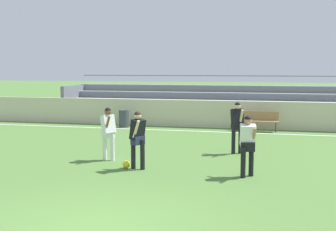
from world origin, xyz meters
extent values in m
plane|color=#517A38|center=(0.00, 0.00, 0.00)|extent=(160.00, 160.00, 0.00)
cube|color=white|center=(0.00, 11.90, 0.00)|extent=(44.00, 0.12, 0.01)
cube|color=beige|center=(0.00, 13.25, 0.65)|extent=(48.00, 0.16, 1.30)
cube|color=#B2B2B7|center=(3.28, 14.06, 0.37)|extent=(22.25, 0.36, 0.08)
cube|color=slate|center=(3.28, 13.86, 0.19)|extent=(22.25, 0.04, 0.37)
cube|color=#B2B2B7|center=(3.28, 14.70, 0.74)|extent=(22.25, 0.36, 0.08)
cube|color=slate|center=(3.28, 14.50, 0.56)|extent=(22.25, 0.04, 0.37)
cube|color=#B2B2B7|center=(3.28, 15.34, 1.12)|extent=(22.25, 0.36, 0.08)
cube|color=slate|center=(3.28, 15.14, 0.93)|extent=(22.25, 0.04, 0.37)
cube|color=#B2B2B7|center=(3.28, 15.99, 1.49)|extent=(22.25, 0.36, 0.08)
cube|color=slate|center=(3.28, 15.79, 1.30)|extent=(22.25, 0.04, 0.37)
cube|color=#B2B2B7|center=(3.28, 16.63, 1.86)|extent=(22.25, 0.36, 0.08)
cube|color=slate|center=(3.28, 16.43, 1.67)|extent=(22.25, 0.04, 0.37)
cube|color=slate|center=(-7.74, 15.34, 0.93)|extent=(0.20, 2.92, 1.86)
cylinder|color=slate|center=(3.28, 16.88, 2.41)|extent=(22.25, 0.06, 0.06)
cube|color=#99754C|center=(2.55, 12.48, 0.45)|extent=(1.80, 0.40, 0.06)
cube|color=#99754C|center=(2.55, 12.66, 0.70)|extent=(1.80, 0.05, 0.40)
cylinder|color=#47474C|center=(1.77, 12.48, 0.23)|extent=(0.07, 0.07, 0.45)
cylinder|color=#47474C|center=(3.33, 12.48, 0.23)|extent=(0.07, 0.07, 0.45)
cylinder|color=#3D424C|center=(-3.77, 12.45, 0.42)|extent=(0.50, 0.50, 0.83)
cylinder|color=black|center=(-0.42, 4.46, 0.42)|extent=(0.13, 0.13, 0.85)
cylinder|color=black|center=(-0.69, 4.47, 0.42)|extent=(0.13, 0.13, 0.85)
cube|color=#232847|center=(-0.56, 4.46, 0.83)|extent=(0.37, 0.42, 0.24)
cube|color=black|center=(-0.56, 4.46, 1.13)|extent=(0.46, 0.48, 0.59)
cylinder|color=beige|center=(-0.54, 4.27, 1.16)|extent=(0.27, 0.20, 0.51)
cylinder|color=beige|center=(-0.58, 4.66, 1.16)|extent=(0.27, 0.20, 0.51)
sphere|color=beige|center=(-0.56, 4.46, 1.51)|extent=(0.21, 0.21, 0.21)
sphere|color=black|center=(-0.56, 4.46, 1.53)|extent=(0.20, 0.20, 0.20)
cylinder|color=white|center=(-1.91, 5.36, 0.42)|extent=(0.13, 0.13, 0.84)
cylinder|color=white|center=(-1.66, 5.36, 0.42)|extent=(0.13, 0.13, 0.84)
cube|color=white|center=(-1.79, 5.36, 0.82)|extent=(0.39, 0.42, 0.24)
cube|color=white|center=(-1.79, 5.36, 1.12)|extent=(0.49, 0.50, 0.59)
cylinder|color=brown|center=(-1.84, 5.55, 1.16)|extent=(0.28, 0.23, 0.50)
cylinder|color=brown|center=(-1.73, 5.18, 1.16)|extent=(0.28, 0.23, 0.50)
sphere|color=brown|center=(-1.79, 5.36, 1.51)|extent=(0.21, 0.21, 0.21)
sphere|color=black|center=(-1.79, 5.36, 1.53)|extent=(0.20, 0.20, 0.20)
cylinder|color=black|center=(1.88, 7.24, 0.46)|extent=(0.13, 0.13, 0.93)
cylinder|color=black|center=(2.10, 7.36, 0.46)|extent=(0.13, 0.13, 0.93)
cube|color=black|center=(1.99, 7.30, 0.91)|extent=(0.42, 0.35, 0.24)
cube|color=black|center=(1.99, 7.30, 1.21)|extent=(0.48, 0.46, 0.59)
cylinder|color=beige|center=(1.85, 7.44, 1.25)|extent=(0.18, 0.29, 0.51)
cylinder|color=beige|center=(2.12, 7.16, 1.25)|extent=(0.18, 0.29, 0.51)
sphere|color=beige|center=(1.99, 7.30, 1.59)|extent=(0.21, 0.21, 0.21)
sphere|color=black|center=(1.99, 7.30, 1.62)|extent=(0.20, 0.20, 0.20)
cylinder|color=black|center=(2.57, 4.43, 0.41)|extent=(0.13, 0.13, 0.82)
cylinder|color=black|center=(2.37, 4.20, 0.41)|extent=(0.13, 0.13, 0.82)
cube|color=black|center=(2.47, 4.32, 0.80)|extent=(0.39, 0.28, 0.24)
cube|color=white|center=(2.47, 4.32, 1.10)|extent=(0.44, 0.41, 0.60)
cylinder|color=#A87A5B|center=(2.63, 4.19, 1.14)|extent=(0.15, 0.40, 0.45)
cylinder|color=#A87A5B|center=(2.31, 4.44, 1.14)|extent=(0.15, 0.40, 0.45)
sphere|color=#A87A5B|center=(2.47, 4.32, 1.49)|extent=(0.21, 0.21, 0.21)
sphere|color=black|center=(2.47, 4.32, 1.51)|extent=(0.20, 0.20, 0.20)
sphere|color=yellow|center=(-0.91, 4.50, 0.11)|extent=(0.22, 0.22, 0.22)
camera|label=1|loc=(2.95, -6.60, 2.82)|focal=44.95mm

